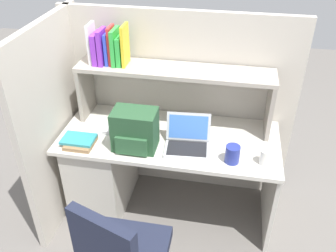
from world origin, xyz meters
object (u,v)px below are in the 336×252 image
(backpack, at_px, (135,130))
(snack_canister, at_px, (232,154))
(paper_cup, at_px, (266,157))
(computer_mouse, at_px, (108,130))
(laptop, at_px, (187,141))

(backpack, relative_size, snack_canister, 2.42)
(paper_cup, bearing_deg, computer_mouse, 171.53)
(backpack, relative_size, computer_mouse, 2.88)
(backpack, bearing_deg, computer_mouse, 149.88)
(computer_mouse, distance_m, snack_canister, 0.95)
(computer_mouse, bearing_deg, laptop, -14.29)
(computer_mouse, distance_m, paper_cup, 1.16)
(laptop, xyz_separation_m, paper_cup, (0.53, -0.09, 0.00))
(paper_cup, bearing_deg, snack_canister, -174.81)
(laptop, xyz_separation_m, snack_canister, (0.32, -0.11, 0.01))
(laptop, distance_m, backpack, 0.37)
(paper_cup, distance_m, snack_canister, 0.22)
(backpack, bearing_deg, paper_cup, -1.37)
(laptop, height_order, snack_canister, laptop)
(snack_canister, bearing_deg, paper_cup, 5.19)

